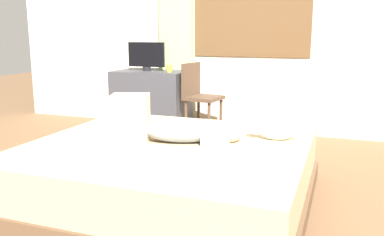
{
  "coord_description": "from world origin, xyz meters",
  "views": [
    {
      "loc": [
        1.19,
        -2.64,
        1.2
      ],
      "look_at": [
        0.16,
        0.15,
        0.58
      ],
      "focal_mm": 38.48,
      "sensor_mm": 36.0,
      "label": 1
    }
  ],
  "objects_px": {
    "cup": "(169,68)",
    "cat": "(274,131)",
    "tv_monitor": "(146,56)",
    "chair_by_desk": "(198,93)",
    "desk": "(152,100)",
    "person_lying": "(170,126)",
    "bed": "(169,172)"
  },
  "relations": [
    {
      "from": "cup",
      "to": "person_lying",
      "type": "bearing_deg",
      "value": -66.52
    },
    {
      "from": "desk",
      "to": "cup",
      "type": "distance_m",
      "value": 0.5
    },
    {
      "from": "cat",
      "to": "bed",
      "type": "bearing_deg",
      "value": -152.62
    },
    {
      "from": "person_lying",
      "to": "cup",
      "type": "xyz_separation_m",
      "value": [
        -0.83,
        1.9,
        0.24
      ]
    },
    {
      "from": "desk",
      "to": "person_lying",
      "type": "bearing_deg",
      "value": -60.8
    },
    {
      "from": "cat",
      "to": "tv_monitor",
      "type": "xyz_separation_m",
      "value": [
        -1.86,
        1.66,
        0.42
      ]
    },
    {
      "from": "tv_monitor",
      "to": "person_lying",
      "type": "bearing_deg",
      "value": -59.5
    },
    {
      "from": "cat",
      "to": "desk",
      "type": "height_order",
      "value": "desk"
    },
    {
      "from": "cat",
      "to": "cup",
      "type": "distance_m",
      "value": 2.22
    },
    {
      "from": "person_lying",
      "to": "bed",
      "type": "bearing_deg",
      "value": -76.5
    },
    {
      "from": "bed",
      "to": "person_lying",
      "type": "distance_m",
      "value": 0.34
    },
    {
      "from": "cup",
      "to": "cat",
      "type": "bearing_deg",
      "value": -46.34
    },
    {
      "from": "tv_monitor",
      "to": "chair_by_desk",
      "type": "height_order",
      "value": "tv_monitor"
    },
    {
      "from": "cup",
      "to": "chair_by_desk",
      "type": "xyz_separation_m",
      "value": [
        0.39,
        -0.04,
        -0.28
      ]
    },
    {
      "from": "cup",
      "to": "chair_by_desk",
      "type": "relative_size",
      "value": 0.1
    },
    {
      "from": "bed",
      "to": "tv_monitor",
      "type": "xyz_separation_m",
      "value": [
        -1.17,
        2.02,
        0.71
      ]
    },
    {
      "from": "desk",
      "to": "tv_monitor",
      "type": "xyz_separation_m",
      "value": [
        -0.06,
        -0.0,
        0.55
      ]
    },
    {
      "from": "cat",
      "to": "person_lying",
      "type": "bearing_deg",
      "value": -155.51
    },
    {
      "from": "person_lying",
      "to": "chair_by_desk",
      "type": "height_order",
      "value": "chair_by_desk"
    },
    {
      "from": "person_lying",
      "to": "chair_by_desk",
      "type": "relative_size",
      "value": 1.08
    },
    {
      "from": "cat",
      "to": "desk",
      "type": "bearing_deg",
      "value": 137.19
    },
    {
      "from": "cat",
      "to": "chair_by_desk",
      "type": "distance_m",
      "value": 1.92
    },
    {
      "from": "tv_monitor",
      "to": "cup",
      "type": "height_order",
      "value": "tv_monitor"
    },
    {
      "from": "desk",
      "to": "bed",
      "type": "bearing_deg",
      "value": -61.06
    },
    {
      "from": "bed",
      "to": "chair_by_desk",
      "type": "bearing_deg",
      "value": 103.34
    },
    {
      "from": "person_lying",
      "to": "cup",
      "type": "distance_m",
      "value": 2.09
    },
    {
      "from": "tv_monitor",
      "to": "chair_by_desk",
      "type": "relative_size",
      "value": 0.56
    },
    {
      "from": "bed",
      "to": "cup",
      "type": "xyz_separation_m",
      "value": [
        -0.84,
        1.94,
        0.57
      ]
    },
    {
      "from": "cat",
      "to": "desk",
      "type": "xyz_separation_m",
      "value": [
        -1.8,
        1.66,
        -0.13
      ]
    },
    {
      "from": "bed",
      "to": "person_lying",
      "type": "height_order",
      "value": "person_lying"
    },
    {
      "from": "person_lying",
      "to": "chair_by_desk",
      "type": "distance_m",
      "value": 1.91
    },
    {
      "from": "tv_monitor",
      "to": "chair_by_desk",
      "type": "bearing_deg",
      "value": -9.21
    }
  ]
}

